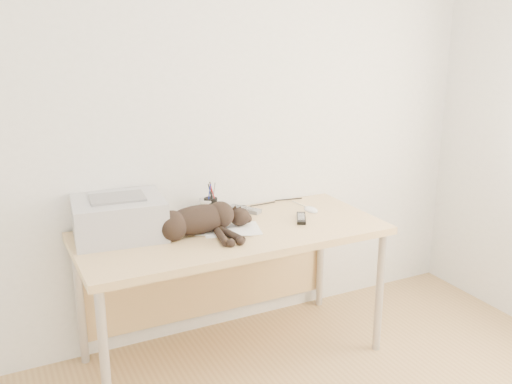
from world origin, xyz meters
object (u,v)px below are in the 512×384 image
cat (195,222)px  mug (209,207)px  pen_cup (211,207)px  mouse (311,208)px  printer (119,217)px  desk (226,248)px

cat → mug: cat is taller
cat → pen_cup: (0.19, 0.25, -0.02)m
mouse → pen_cup: bearing=161.6°
printer → mug: bearing=11.9°
mug → pen_cup: bearing=-67.5°
desk → mug: size_ratio=15.23×
desk → cat: (-0.20, -0.07, 0.20)m
cat → mouse: 0.74m
desk → printer: bearing=171.3°
printer → mouse: printer is taller
printer → mug: 0.54m
desk → mouse: (0.53, 0.00, 0.15)m
desk → mouse: 0.56m
mouse → desk: bearing=179.6°
printer → mouse: 1.08m
printer → mouse: bearing=-4.3°
cat → mug: (0.18, 0.26, -0.02)m
cat → mug: bearing=53.2°
desk → mouse: size_ratio=14.61×
pen_cup → cat: bearing=-126.9°
mug → pen_cup: pen_cup is taller
desk → pen_cup: pen_cup is taller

